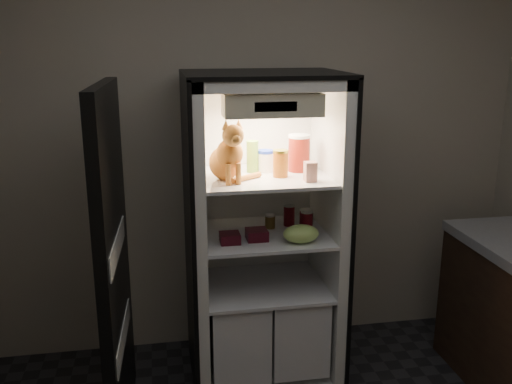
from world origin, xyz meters
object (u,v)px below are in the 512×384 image
soda_can_a (289,215)px  soda_can_c (307,223)px  refrigerator (262,252)px  grape_bag (301,234)px  cream_carton (310,172)px  soda_can_b (306,221)px  berry_box_left (230,238)px  berry_box_right (257,235)px  condiment_jar (270,221)px  pepper_jar (299,153)px  mayo_tub (265,161)px  tabby_cat (228,157)px  parmesan_shaker (252,156)px  salsa_jar (281,163)px

soda_can_a → soda_can_c: soda_can_c is taller
refrigerator → grape_bag: bearing=-56.2°
cream_carton → soda_can_b: (0.02, 0.15, -0.34)m
berry_box_left → grape_bag: bearing=-9.5°
refrigerator → berry_box_right: size_ratio=15.74×
condiment_jar → berry_box_right: size_ratio=0.72×
pepper_jar → cream_carton: (0.00, -0.25, -0.05)m
mayo_tub → pepper_jar: size_ratio=0.59×
tabby_cat → soda_can_a: (0.40, 0.19, -0.42)m
parmesan_shaker → refrigerator: bearing=-33.2°
tabby_cat → condiment_jar: (0.27, 0.16, -0.44)m
soda_can_a → tabby_cat: bearing=-154.7°
parmesan_shaker → pepper_jar: pepper_jar is taller
soda_can_a → berry_box_left: soda_can_a is taller
mayo_tub → salsa_jar: 0.15m
salsa_jar → grape_bag: 0.41m
tabby_cat → berry_box_right: tabby_cat is taller
soda_can_a → berry_box_left: (-0.40, -0.24, -0.04)m
tabby_cat → berry_box_right: size_ratio=2.99×
berry_box_left → tabby_cat: bearing=89.3°
salsa_jar → berry_box_right: salsa_jar is taller
refrigerator → cream_carton: bearing=-47.3°
parmesan_shaker → mayo_tub: 0.08m
parmesan_shaker → berry_box_left: (-0.17, -0.23, -0.42)m
parmesan_shaker → soda_can_b: 0.49m
pepper_jar → soda_can_a: 0.40m
soda_can_c → tabby_cat: bearing=-177.0°
soda_can_b → berry_box_right: (-0.31, -0.08, -0.04)m
tabby_cat → cream_carton: bearing=-23.2°
tabby_cat → soda_can_a: tabby_cat is taller
salsa_jar → berry_box_right: bearing=-158.1°
tabby_cat → grape_bag: size_ratio=1.75×
soda_can_c → berry_box_left: size_ratio=1.19×
grape_bag → berry_box_right: size_ratio=1.71×
cream_carton → tabby_cat: bearing=167.3°
refrigerator → tabby_cat: 0.68m
pepper_jar → grape_bag: size_ratio=1.06×
berry_box_left → berry_box_right: size_ratio=0.93×
soda_can_c → parmesan_shaker: bearing=152.8°
soda_can_c → condiment_jar: bearing=144.9°
salsa_jar → pepper_jar: size_ratio=0.71×
parmesan_shaker → soda_can_a: parmesan_shaker is taller
parmesan_shaker → berry_box_left: 0.50m
soda_can_b → condiment_jar: 0.22m
parmesan_shaker → berry_box_right: parmesan_shaker is taller
refrigerator → berry_box_left: refrigerator is taller
pepper_jar → grape_bag: 0.49m
tabby_cat → mayo_tub: bearing=24.6°
mayo_tub → cream_carton: mayo_tub is taller
berry_box_right → parmesan_shaker: bearing=86.9°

